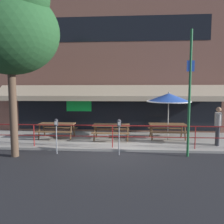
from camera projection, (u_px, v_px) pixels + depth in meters
ground_plane at (112, 152)px, 9.06m from camera, size 120.00×120.00×0.00m
patio_deck at (115, 140)px, 11.05m from camera, size 15.00×4.00×0.10m
restaurant_building at (117, 61)px, 12.85m from camera, size 15.00×1.60×8.60m
patio_railing at (113, 131)px, 9.28m from camera, size 13.84×0.04×0.97m
picnic_table_left at (57, 127)px, 11.11m from camera, size 1.80×1.42×0.76m
picnic_table_centre at (111, 128)px, 10.76m from camera, size 1.80×1.42×0.76m
picnic_table_right at (167, 127)px, 10.95m from camera, size 1.80×1.42×0.76m
patio_umbrella_right at (169, 98)px, 10.63m from camera, size 2.14×2.14×2.38m
pedestrian_walking at (218, 124)px, 9.65m from camera, size 0.33×0.61×1.71m
parking_meter_near at (56, 126)px, 8.62m from camera, size 0.15×0.16×1.42m
parking_meter_far at (119, 126)px, 8.46m from camera, size 0.15×0.16×1.42m
street_sign_pole at (190, 93)px, 8.18m from camera, size 0.28×0.09×4.77m
street_tree_curbside at (11, 26)px, 7.87m from camera, size 3.62×3.26×6.73m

